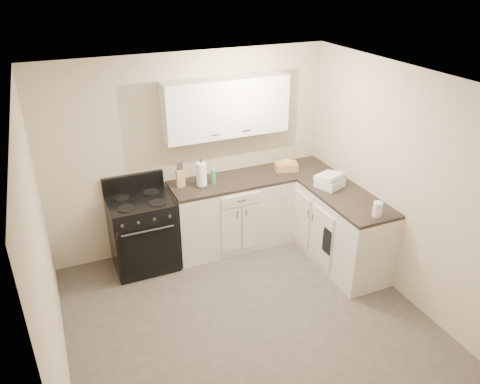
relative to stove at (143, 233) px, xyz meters
name	(u,v)px	position (x,y,z in m)	size (l,w,h in m)	color
floor	(249,323)	(0.75, -1.48, -0.46)	(3.60, 3.60, 0.00)	#473F38
ceiling	(252,86)	(0.75, -1.48, 2.04)	(3.60, 3.60, 0.00)	white
wall_back	(191,154)	(0.75, 0.32, 0.79)	(3.60, 3.60, 0.00)	beige
wall_right	(404,186)	(2.55, -1.48, 0.79)	(3.60, 3.60, 0.00)	beige
wall_left	(44,264)	(-1.05, -1.48, 0.79)	(3.60, 3.60, 0.00)	beige
wall_front	(372,353)	(0.75, -3.28, 0.79)	(3.60, 3.60, 0.00)	beige
base_cabinets_back	(232,214)	(1.18, 0.02, -0.01)	(1.55, 0.60, 0.90)	silver
base_cabinets_right	(329,221)	(2.25, -0.63, -0.01)	(0.60, 1.90, 0.90)	silver
countertop_back	(231,181)	(1.18, 0.02, 0.46)	(1.55, 0.60, 0.04)	black
countertop_right	(333,187)	(2.25, -0.63, 0.46)	(0.60, 1.90, 0.04)	black
upper_cabinets	(226,107)	(1.18, 0.18, 1.38)	(1.55, 0.30, 0.70)	white
stove	(143,233)	(0.00, 0.00, 0.00)	(0.74, 0.63, 0.89)	black
knife_block	(180,178)	(0.54, 0.11, 0.59)	(0.10, 0.09, 0.21)	tan
paper_towel	(201,174)	(0.78, 0.01, 0.63)	(0.13, 0.13, 0.30)	white
soap_bottle	(213,177)	(0.93, 0.01, 0.57)	(0.06, 0.06, 0.18)	#399651
wicker_basket	(286,167)	(1.95, 0.03, 0.53)	(0.29, 0.20, 0.10)	tan
countertop_grill	(330,182)	(2.20, -0.62, 0.53)	(0.29, 0.27, 0.11)	white
glass_jar	(377,209)	(2.26, -1.45, 0.56)	(0.10, 0.10, 0.17)	silver
oven_mitt_near	(328,239)	(1.93, -1.07, 0.05)	(0.02, 0.15, 0.25)	black
oven_mitt_far	(327,242)	(1.93, -1.07, 0.00)	(0.02, 0.16, 0.27)	black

